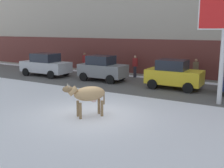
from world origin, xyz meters
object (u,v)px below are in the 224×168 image
(car_grey_hatchback, at_px, (102,68))
(pedestrian_by_cars, at_px, (196,71))
(pedestrian_near_billboard, at_px, (135,66))
(car_yellow_hatchback, at_px, (174,74))
(cow_tan, at_px, (88,94))
(car_silver_sedan, at_px, (46,65))
(pedestrian_far_left, at_px, (85,63))

(car_grey_hatchback, bearing_deg, pedestrian_by_cars, 22.55)
(pedestrian_near_billboard, bearing_deg, car_yellow_hatchback, -32.57)
(car_yellow_hatchback, bearing_deg, pedestrian_by_cars, 74.45)
(car_grey_hatchback, bearing_deg, pedestrian_near_billboard, 60.98)
(car_grey_hatchback, relative_size, car_yellow_hatchback, 1.00)
(pedestrian_by_cars, bearing_deg, pedestrian_near_billboard, 180.00)
(cow_tan, bearing_deg, pedestrian_by_cars, 78.95)
(car_silver_sedan, relative_size, car_grey_hatchback, 1.20)
(car_grey_hatchback, relative_size, pedestrian_by_cars, 2.04)
(car_silver_sedan, height_order, pedestrian_by_cars, car_silver_sedan)
(cow_tan, bearing_deg, car_yellow_hatchback, 80.52)
(car_silver_sedan, bearing_deg, car_grey_hatchback, 5.74)
(cow_tan, xyz_separation_m, car_yellow_hatchback, (1.27, 7.58, -0.07))
(car_silver_sedan, height_order, car_yellow_hatchback, car_yellow_hatchback)
(pedestrian_near_billboard, distance_m, pedestrian_by_cars, 4.75)
(cow_tan, distance_m, car_grey_hatchback, 8.67)
(car_silver_sedan, xyz_separation_m, pedestrian_near_billboard, (6.63, 3.09, -0.03))
(car_grey_hatchback, xyz_separation_m, pedestrian_far_left, (-3.51, 2.56, -0.05))
(cow_tan, height_order, pedestrian_near_billboard, pedestrian_near_billboard)
(pedestrian_near_billboard, xyz_separation_m, pedestrian_by_cars, (4.75, 0.00, 0.00))
(car_silver_sedan, height_order, car_grey_hatchback, car_grey_hatchback)
(cow_tan, xyz_separation_m, pedestrian_far_left, (-7.71, 10.16, -0.11))
(car_grey_hatchback, bearing_deg, car_silver_sedan, -174.26)
(pedestrian_far_left, bearing_deg, car_yellow_hatchback, -16.04)
(car_grey_hatchback, distance_m, car_yellow_hatchback, 5.46)
(cow_tan, height_order, car_grey_hatchback, car_grey_hatchback)
(car_yellow_hatchback, bearing_deg, pedestrian_far_left, 163.96)
(car_silver_sedan, height_order, pedestrian_far_left, car_silver_sedan)
(car_yellow_hatchback, height_order, pedestrian_far_left, car_yellow_hatchback)
(cow_tan, height_order, pedestrian_by_cars, pedestrian_by_cars)
(pedestrian_by_cars, xyz_separation_m, pedestrian_far_left, (-9.69, 0.00, 0.00))
(car_silver_sedan, bearing_deg, pedestrian_far_left, 61.20)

